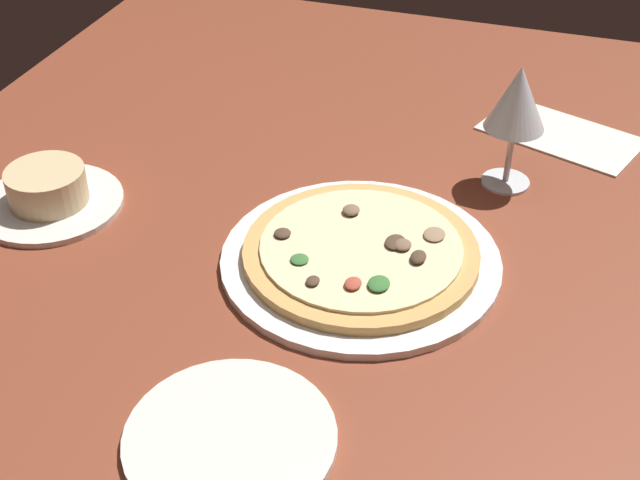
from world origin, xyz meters
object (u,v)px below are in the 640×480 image
(ramekin_on_saucer, at_px, (48,193))
(side_plate, at_px, (230,438))
(wine_glass_far, at_px, (517,101))
(pizza_main, at_px, (361,255))
(paper_menu, at_px, (561,135))

(ramekin_on_saucer, relative_size, side_plate, 0.93)
(wine_glass_far, bearing_deg, side_plate, 161.62)
(pizza_main, relative_size, ramekin_on_saucer, 1.77)
(pizza_main, relative_size, paper_menu, 1.50)
(pizza_main, distance_m, side_plate, 0.29)
(ramekin_on_saucer, distance_m, side_plate, 0.45)
(paper_menu, bearing_deg, wine_glass_far, 179.07)
(side_plate, height_order, paper_menu, side_plate)
(pizza_main, height_order, side_plate, pizza_main)
(side_plate, bearing_deg, pizza_main, -7.68)
(pizza_main, relative_size, wine_glass_far, 1.95)
(wine_glass_far, xyz_separation_m, side_plate, (-0.51, 0.17, -0.11))
(ramekin_on_saucer, bearing_deg, side_plate, -127.60)
(ramekin_on_saucer, height_order, wine_glass_far, wine_glass_far)
(side_plate, bearing_deg, paper_menu, -18.86)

